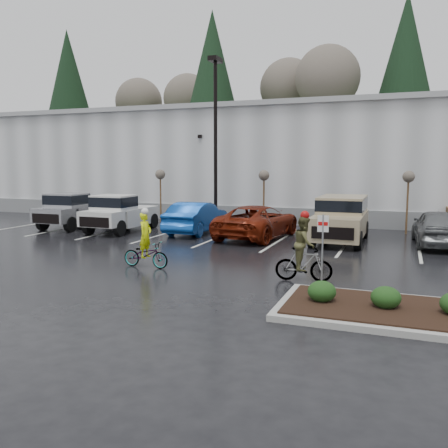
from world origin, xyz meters
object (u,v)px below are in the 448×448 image
at_px(car_blue, 197,217).
at_px(sapling_east, 408,180).
at_px(pickup_white, 124,212).
at_px(car_red, 258,221).
at_px(cyclist_olive, 304,255).
at_px(sapling_mid, 264,178).
at_px(suv_tan, 340,219).
at_px(sapling_west, 160,177).
at_px(pickup_silver, 78,210).
at_px(cyclist_hivis, 146,249).
at_px(car_grey, 438,227).
at_px(fire_lane_sign, 323,244).
at_px(lamppost, 215,124).

bearing_deg(car_blue, sapling_east, -162.53).
height_order(pickup_white, car_red, pickup_white).
bearing_deg(cyclist_olive, car_blue, 33.58).
height_order(sapling_mid, pickup_white, sapling_mid).
relative_size(sapling_east, suv_tan, 0.63).
bearing_deg(sapling_west, car_red, -27.54).
bearing_deg(sapling_mid, pickup_silver, -159.58).
bearing_deg(cyclist_hivis, suv_tan, -34.29).
height_order(pickup_silver, cyclist_olive, cyclist_olive).
bearing_deg(cyclist_hivis, car_grey, -48.38).
xyz_separation_m(fire_lane_sign, pickup_silver, (-15.09, 9.15, -0.43)).
distance_m(sapling_west, sapling_east, 14.00).
bearing_deg(sapling_mid, sapling_east, 0.00).
bearing_deg(cyclist_olive, pickup_silver, 53.48).
relative_size(pickup_white, car_grey, 1.09).
height_order(sapling_mid, cyclist_olive, sapling_mid).
distance_m(sapling_mid, sapling_east, 7.50).
relative_size(lamppost, car_red, 1.63).
distance_m(sapling_west, car_blue, 5.50).
xyz_separation_m(car_red, cyclist_olive, (3.77, -7.70, 0.01)).
bearing_deg(car_blue, lamppost, -93.59).
relative_size(pickup_white, cyclist_hivis, 2.53).
height_order(car_red, suv_tan, suv_tan).
height_order(pickup_silver, car_blue, pickup_silver).
relative_size(sapling_west, car_blue, 0.66).
bearing_deg(sapling_mid, car_blue, -127.65).
distance_m(fire_lane_sign, suv_tan, 9.14).
height_order(sapling_east, cyclist_olive, sapling_east).
bearing_deg(cyclist_hivis, cyclist_olive, -88.76).
xyz_separation_m(pickup_white, suv_tan, (11.23, 0.32, 0.05)).
distance_m(car_red, car_grey, 8.00).
bearing_deg(car_red, cyclist_olive, 122.19).
height_order(sapling_west, cyclist_olive, sapling_west).
bearing_deg(sapling_mid, cyclist_hivis, -94.50).
distance_m(pickup_white, car_grey, 15.35).
height_order(sapling_east, pickup_silver, sapling_east).
bearing_deg(suv_tan, fire_lane_sign, -86.05).
height_order(pickup_white, cyclist_olive, cyclist_olive).
distance_m(lamppost, pickup_white, 6.91).
height_order(sapling_mid, fire_lane_sign, sapling_mid).
bearing_deg(pickup_silver, pickup_white, -6.45).
xyz_separation_m(suv_tan, cyclist_hivis, (-5.58, -7.81, -0.38)).
bearing_deg(pickup_silver, cyclist_olive, -28.70).
xyz_separation_m(lamppost, sapling_west, (-4.00, 1.00, -2.96)).
height_order(suv_tan, car_grey, suv_tan).
height_order(pickup_silver, car_red, pickup_silver).
xyz_separation_m(lamppost, car_grey, (11.27, -2.27, -4.87)).
xyz_separation_m(fire_lane_sign, car_red, (-4.51, 9.00, -0.62)).
distance_m(pickup_silver, car_grey, 18.57).
xyz_separation_m(sapling_west, suv_tan, (11.17, -3.69, -1.70)).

